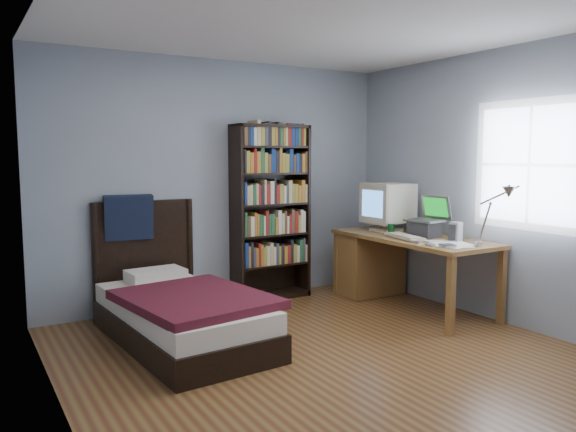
# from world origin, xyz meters

# --- Properties ---
(room) EXTENTS (4.20, 4.24, 2.50)m
(room) POSITION_xyz_m (0.03, -0.00, 1.25)
(room) COLOR brown
(room) RESTS_ON ground
(desk) EXTENTS (0.75, 1.74, 0.73)m
(desk) POSITION_xyz_m (1.50, 1.35, 0.42)
(desk) COLOR brown
(desk) RESTS_ON floor
(crt_monitor) EXTENTS (0.46, 0.43, 0.51)m
(crt_monitor) POSITION_xyz_m (1.56, 1.30, 1.02)
(crt_monitor) COLOR beige
(crt_monitor) RESTS_ON desk
(laptop) EXTENTS (0.36, 0.36, 0.41)m
(laptop) POSITION_xyz_m (1.60, 0.78, 0.84)
(laptop) COLOR #2D2D30
(laptop) RESTS_ON desk
(desk_lamp) EXTENTS (0.21, 0.47, 0.56)m
(desk_lamp) POSITION_xyz_m (1.48, -0.22, 1.18)
(desk_lamp) COLOR #99999E
(desk_lamp) RESTS_ON desk
(keyboard) EXTENTS (0.26, 0.49, 0.04)m
(keyboard) POSITION_xyz_m (1.35, 0.80, 0.75)
(keyboard) COLOR #B9B19A
(keyboard) RESTS_ON desk
(speaker) EXTENTS (0.11, 0.11, 0.18)m
(speaker) POSITION_xyz_m (1.61, 0.40, 0.82)
(speaker) COLOR gray
(speaker) RESTS_ON desk
(soda_can) EXTENTS (0.06, 0.06, 0.12)m
(soda_can) POSITION_xyz_m (1.37, 1.03, 0.79)
(soda_can) COLOR #073A16
(soda_can) RESTS_ON desk
(mouse) EXTENTS (0.06, 0.11, 0.04)m
(mouse) POSITION_xyz_m (1.46, 1.14, 0.75)
(mouse) COLOR silver
(mouse) RESTS_ON desk
(phone_silver) EXTENTS (0.07, 0.11, 0.02)m
(phone_silver) POSITION_xyz_m (1.25, 0.54, 0.74)
(phone_silver) COLOR #B7B7BC
(phone_silver) RESTS_ON desk
(phone_grey) EXTENTS (0.06, 0.09, 0.02)m
(phone_grey) POSITION_xyz_m (1.24, 0.35, 0.74)
(phone_grey) COLOR gray
(phone_grey) RESTS_ON desk
(external_drive) EXTENTS (0.14, 0.14, 0.02)m
(external_drive) POSITION_xyz_m (1.30, 0.20, 0.74)
(external_drive) COLOR gray
(external_drive) RESTS_ON desk
(bookshelf) EXTENTS (0.83, 0.30, 1.85)m
(bookshelf) POSITION_xyz_m (0.49, 1.94, 0.93)
(bookshelf) COLOR black
(bookshelf) RESTS_ON floor
(bed) EXTENTS (1.14, 2.03, 1.16)m
(bed) POSITION_xyz_m (-0.84, 1.14, 0.26)
(bed) COLOR black
(bed) RESTS_ON floor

